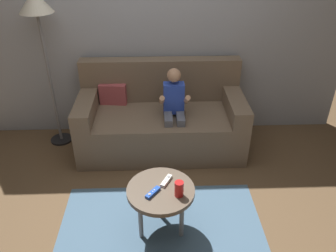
# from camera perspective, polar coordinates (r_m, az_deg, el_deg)

# --- Properties ---
(ground_plane) EXTENTS (8.50, 8.50, 0.00)m
(ground_plane) POSITION_cam_1_polar(r_m,az_deg,el_deg) (2.96, -2.34, -15.43)
(ground_plane) COLOR brown
(wall_back) EXTENTS (4.25, 0.05, 2.50)m
(wall_back) POSITION_cam_1_polar(r_m,az_deg,el_deg) (3.65, -2.82, 16.93)
(wall_back) COLOR #999EA8
(wall_back) RESTS_ON ground
(couch) EXTENTS (1.71, 0.80, 0.91)m
(couch) POSITION_cam_1_polar(r_m,az_deg,el_deg) (3.65, -1.23, 1.01)
(couch) COLOR #75604C
(couch) RESTS_ON ground
(person_seated_on_couch) EXTENTS (0.29, 0.36, 0.94)m
(person_seated_on_couch) POSITION_cam_1_polar(r_m,az_deg,el_deg) (3.38, 1.04, 2.87)
(person_seated_on_couch) COLOR slate
(person_seated_on_couch) RESTS_ON ground
(coffee_table) EXTENTS (0.51, 0.51, 0.45)m
(coffee_table) POSITION_cam_1_polar(r_m,az_deg,el_deg) (2.60, -1.23, -11.31)
(coffee_table) COLOR brown
(coffee_table) RESTS_ON ground
(area_rug) EXTENTS (1.66, 1.05, 0.01)m
(area_rug) POSITION_cam_1_polar(r_m,az_deg,el_deg) (2.88, -1.13, -17.15)
(area_rug) COLOR slate
(area_rug) RESTS_ON ground
(game_remote_blue_near_edge) EXTENTS (0.11, 0.13, 0.03)m
(game_remote_blue_near_edge) POSITION_cam_1_polar(r_m,az_deg,el_deg) (2.51, -2.57, -11.11)
(game_remote_blue_near_edge) COLOR blue
(game_remote_blue_near_edge) RESTS_ON coffee_table
(game_remote_white_center) EXTENTS (0.10, 0.14, 0.03)m
(game_remote_white_center) POSITION_cam_1_polar(r_m,az_deg,el_deg) (2.61, -0.27, -9.18)
(game_remote_white_center) COLOR white
(game_remote_white_center) RESTS_ON coffee_table
(soda_can) EXTENTS (0.07, 0.07, 0.12)m
(soda_can) POSITION_cam_1_polar(r_m,az_deg,el_deg) (2.47, 1.87, -10.51)
(soda_can) COLOR red
(soda_can) RESTS_ON coffee_table
(floor_lamp) EXTENTS (0.32, 0.32, 1.62)m
(floor_lamp) POSITION_cam_1_polar(r_m,az_deg,el_deg) (3.54, -21.09, 17.04)
(floor_lamp) COLOR black
(floor_lamp) RESTS_ON ground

